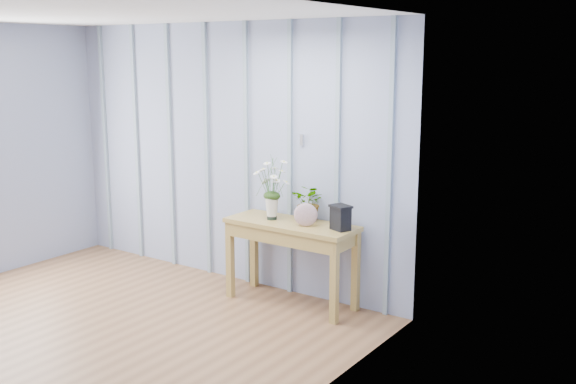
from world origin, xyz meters
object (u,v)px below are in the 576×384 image
Objects in this scene: sideboard at (291,235)px; daisy_vase at (272,181)px; felt_disc_vessel at (306,215)px; carved_box at (341,217)px.

sideboard is 2.15× the size of daisy_vase.
daisy_vase is 0.46m from felt_disc_vessel.
felt_disc_vessel is at bearing -167.30° from carved_box.
sideboard is 5.87× the size of felt_disc_vessel.
daisy_vase is 2.73× the size of felt_disc_vessel.
daisy_vase is (-0.20, -0.01, 0.46)m from sideboard.
carved_box is (0.49, 0.02, 0.22)m from sideboard.
daisy_vase reaches higher than sideboard.
felt_disc_vessel is at bearing -5.62° from daisy_vase.
carved_box reaches higher than sideboard.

